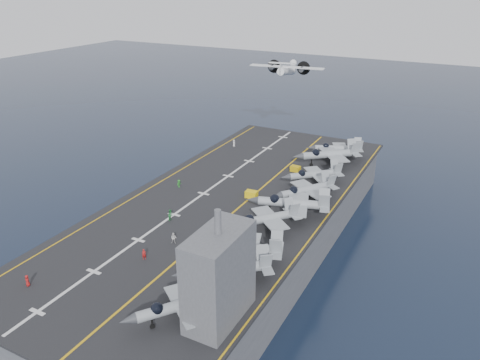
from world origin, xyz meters
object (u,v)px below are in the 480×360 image
at_px(island_superstructure, 219,266).
at_px(transport_plane, 287,71).
at_px(fighter_jet_0, 181,304).
at_px(tow_cart_a, 187,255).

height_order(island_superstructure, transport_plane, transport_plane).
bearing_deg(transport_plane, fighter_jet_0, -75.45).
height_order(fighter_jet_0, transport_plane, transport_plane).
relative_size(island_superstructure, tow_cart_a, 6.26).
bearing_deg(island_superstructure, fighter_jet_0, -146.83).
bearing_deg(transport_plane, tow_cart_a, -78.24).
distance_m(fighter_jet_0, tow_cart_a, 13.76).
bearing_deg(tow_cart_a, fighter_jet_0, -59.46).
relative_size(island_superstructure, fighter_jet_0, 0.94).
distance_m(island_superstructure, fighter_jet_0, 7.06).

